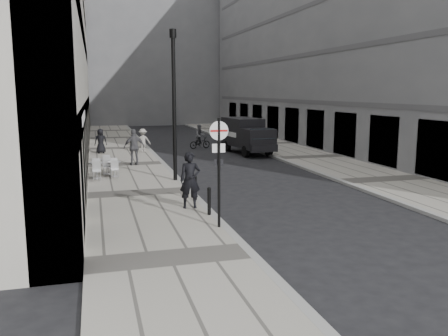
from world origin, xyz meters
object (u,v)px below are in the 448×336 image
at_px(lamppost, 174,98).
at_px(panel_van, 246,134).
at_px(walking_man, 190,180).
at_px(cyclist, 200,139).
at_px(sign_post, 219,158).

relative_size(lamppost, panel_van, 1.30).
bearing_deg(walking_man, cyclist, 81.13).
bearing_deg(sign_post, panel_van, 70.44).
distance_m(sign_post, lamppost, 7.87).
bearing_deg(panel_van, lamppost, -131.39).
xyz_separation_m(walking_man, lamppost, (0.35, 5.19, 2.69)).
relative_size(lamppost, cyclist, 3.84).
bearing_deg(lamppost, walking_man, -93.90).
xyz_separation_m(lamppost, cyclist, (3.82, 12.13, -3.11)).
distance_m(walking_man, cyclist, 17.82).
bearing_deg(cyclist, walking_man, -119.82).
height_order(walking_man, lamppost, lamppost).
bearing_deg(walking_man, panel_van, 69.45).
height_order(walking_man, cyclist, walking_man).
height_order(lamppost, panel_van, lamppost).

